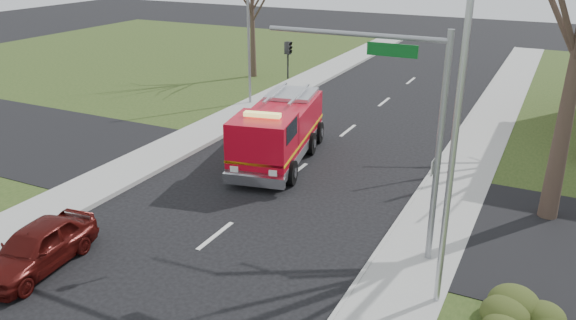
% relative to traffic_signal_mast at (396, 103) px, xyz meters
% --- Properties ---
extents(ground, '(120.00, 120.00, 0.00)m').
position_rel_traffic_signal_mast_xyz_m(ground, '(-5.21, -1.50, -4.71)').
color(ground, black).
rests_on(ground, ground).
extents(sidewalk_right, '(2.40, 80.00, 0.15)m').
position_rel_traffic_signal_mast_xyz_m(sidewalk_right, '(0.99, -1.50, -4.63)').
color(sidewalk_right, gray).
rests_on(sidewalk_right, ground).
extents(sidewalk_left, '(2.40, 80.00, 0.15)m').
position_rel_traffic_signal_mast_xyz_m(sidewalk_left, '(-11.41, -1.50, -4.63)').
color(sidewalk_left, gray).
rests_on(sidewalk_left, ground).
extents(hedge_corner, '(2.80, 2.00, 0.90)m').
position_rel_traffic_signal_mast_xyz_m(hedge_corner, '(3.79, -2.50, -4.13)').
color(hedge_corner, '#313F17').
rests_on(hedge_corner, lawn_right).
extents(traffic_signal_mast, '(5.29, 0.18, 6.80)m').
position_rel_traffic_signal_mast_xyz_m(traffic_signal_mast, '(0.00, 0.00, 0.00)').
color(traffic_signal_mast, gray).
rests_on(traffic_signal_mast, ground).
extents(streetlight_pole, '(1.48, 0.16, 8.40)m').
position_rel_traffic_signal_mast_xyz_m(streetlight_pole, '(1.93, -2.00, -0.16)').
color(streetlight_pole, '#B7BABF').
rests_on(streetlight_pole, ground).
extents(utility_pole_far, '(0.14, 0.14, 7.00)m').
position_rel_traffic_signal_mast_xyz_m(utility_pole_far, '(-12.01, 12.50, -1.21)').
color(utility_pole_far, gray).
rests_on(utility_pole_far, ground).
extents(fire_engine, '(3.80, 7.29, 2.80)m').
position_rel_traffic_signal_mast_xyz_m(fire_engine, '(-6.42, 5.28, -3.44)').
color(fire_engine, '#B9081B').
rests_on(fire_engine, ground).
extents(parked_car_maroon, '(2.02, 4.10, 1.34)m').
position_rel_traffic_signal_mast_xyz_m(parked_car_maroon, '(-8.75, -5.36, -4.04)').
color(parked_car_maroon, '#460D0B').
rests_on(parked_car_maroon, ground).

